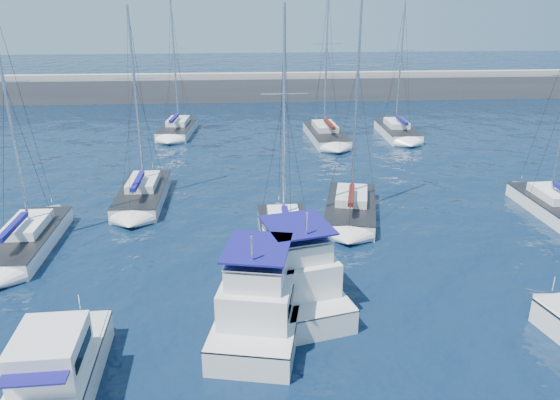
{
  "coord_description": "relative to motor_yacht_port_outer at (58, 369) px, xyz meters",
  "views": [
    {
      "loc": [
        -2.69,
        -23.5,
        14.05
      ],
      "look_at": [
        -0.75,
        4.99,
        3.0
      ],
      "focal_mm": 35.0,
      "sensor_mm": 36.0,
      "label": 1
    }
  ],
  "objects": [
    {
      "name": "motor_yacht_stbd_inner",
      "position": [
        9.16,
        5.82,
        0.19
      ],
      "size": [
        5.6,
        8.74,
        4.69
      ],
      "rotation": [
        0.0,
        0.0,
        0.25
      ],
      "color": "silver",
      "rests_on": "ground"
    },
    {
      "name": "sailboat_back_b",
      "position": [
        15.25,
        35.59,
        -0.43
      ],
      "size": [
        3.73,
        8.9,
        14.72
      ],
      "rotation": [
        0.0,
        0.0,
        0.07
      ],
      "color": "silver",
      "rests_on": "ground"
    },
    {
      "name": "sailboat_back_c",
      "position": [
        22.74,
        36.45,
        -0.43
      ],
      "size": [
        3.13,
        7.57,
        13.44
      ],
      "rotation": [
        0.0,
        0.0,
        0.01
      ],
      "color": "white",
      "rests_on": "ground"
    },
    {
      "name": "motor_yacht_port_inner",
      "position": [
        7.67,
        3.69,
        0.19
      ],
      "size": [
        5.03,
        8.92,
        4.69
      ],
      "rotation": [
        0.0,
        0.0,
        -0.2
      ],
      "color": "silver",
      "rests_on": "ground"
    },
    {
      "name": "sailboat_mid_d",
      "position": [
        14.04,
        15.98,
        -0.41
      ],
      "size": [
        4.77,
        8.24,
        15.55
      ],
      "rotation": [
        0.0,
        0.0,
        -0.22
      ],
      "color": "silver",
      "rests_on": "ground"
    },
    {
      "name": "motor_yacht_port_outer",
      "position": [
        0.0,
        0.0,
        0.0
      ],
      "size": [
        3.02,
        6.35,
        3.2
      ],
      "rotation": [
        0.0,
        0.0,
        0.04
      ],
      "color": "silver",
      "rests_on": "ground"
    },
    {
      "name": "ground",
      "position": [
        9.77,
        6.42,
        -0.94
      ],
      "size": [
        220.0,
        220.0,
        0.0
      ],
      "primitive_type": "plane",
      "color": "black",
      "rests_on": "ground"
    },
    {
      "name": "breakwater",
      "position": [
        9.77,
        58.42,
        0.11
      ],
      "size": [
        160.0,
        6.0,
        4.45
      ],
      "color": "#424244",
      "rests_on": "ground"
    },
    {
      "name": "sailboat_mid_a",
      "position": [
        -5.66,
        12.46,
        -0.42
      ],
      "size": [
        3.09,
        8.18,
        15.2
      ],
      "rotation": [
        0.0,
        0.0,
        0.0
      ],
      "color": "white",
      "rests_on": "ground"
    },
    {
      "name": "sailboat_mid_b",
      "position": [
        -0.17,
        19.66,
        -0.44
      ],
      "size": [
        3.07,
        8.2,
        13.51
      ],
      "rotation": [
        0.0,
        0.0,
        -0.0
      ],
      "color": "silver",
      "rests_on": "ground"
    },
    {
      "name": "sailboat_mid_e",
      "position": [
        27.74,
        15.43,
        -0.42
      ],
      "size": [
        3.29,
        7.68,
        14.47
      ],
      "rotation": [
        0.0,
        0.0,
        0.03
      ],
      "color": "white",
      "rests_on": "ground"
    },
    {
      "name": "sailboat_mid_c",
      "position": [
        9.38,
        12.46,
        -0.42
      ],
      "size": [
        3.08,
        7.3,
        13.78
      ],
      "rotation": [
        0.0,
        0.0,
        0.02
      ],
      "color": "white",
      "rests_on": "ground"
    },
    {
      "name": "sailboat_back_a",
      "position": [
        0.23,
        38.93,
        -0.43
      ],
      "size": [
        3.73,
        7.67,
        13.75
      ],
      "rotation": [
        0.0,
        0.0,
        -0.09
      ],
      "color": "white",
      "rests_on": "ground"
    }
  ]
}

